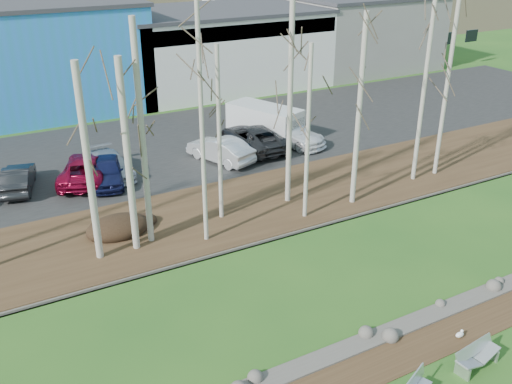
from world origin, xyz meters
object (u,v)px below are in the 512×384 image
car_3 (111,165)px  car_4 (107,171)px  car_6 (253,137)px  car_7 (291,133)px  seagull (460,334)px  car_2 (87,168)px  car_1 (18,178)px  car_5 (220,149)px  van_white (267,123)px  bench_damaged (476,356)px

car_3 → car_4: 1.11m
car_3 → car_4: bearing=-118.4°
car_6 → car_7: bearing=175.3°
seagull → car_2: bearing=96.2°
car_1 → car_5: size_ratio=0.90×
seagull → van_white: 21.74m
car_4 → car_6: size_ratio=0.76×
seagull → car_3: bearing=92.7°
bench_damaged → car_4: bearing=101.3°
car_4 → car_6: bearing=21.5°
car_7 → car_5: bearing=169.1°
car_4 → car_7: bearing=19.2°
seagull → car_4: size_ratio=0.09×
car_6 → car_4: bearing=6.0°
seagull → car_3: (-6.63, 20.14, 0.62)m
car_6 → van_white: (1.76, 1.28, 0.33)m
bench_damaged → car_4: (-6.46, 20.41, 0.48)m
car_7 → van_white: van_white is taller
car_5 → van_white: (4.55, 2.14, 0.37)m
car_3 → van_white: (11.07, 1.11, 0.49)m
bench_damaged → car_3: (-5.97, 21.40, 0.38)m
van_white → car_1: bearing=161.4°
bench_damaged → seagull: (0.65, 1.26, -0.24)m
bench_damaged → car_6: size_ratio=0.32×
bench_damaged → car_5: (0.55, 20.37, 0.49)m
car_2 → car_4: (0.92, -0.94, -0.00)m
car_7 → car_3: bearing=160.9°
van_white → car_7: bearing=-80.6°
car_1 → car_7: size_ratio=0.80×
car_2 → car_7: size_ratio=1.04×
seagull → bench_damaged: bearing=-133.0°
car_3 → van_white: 11.13m
car_1 → car_5: car_5 is taller
van_white → bench_damaged: bearing=-123.6°
car_5 → car_7: bearing=166.8°
bench_damaged → car_2: (-7.38, 21.36, 0.48)m
car_3 → car_5: bearing=-11.5°
car_2 → car_3: (1.40, 0.05, -0.10)m
seagull → car_2: size_ratio=0.08×
car_6 → van_white: van_white is taller
car_3 → car_7: bearing=-4.7°
car_2 → van_white: (12.47, 1.15, 0.38)m
car_7 → car_6: bearing=157.2°
van_white → car_3: bearing=164.8°
car_3 → car_7: (11.98, -0.45, 0.11)m
bench_damaged → van_white: size_ratio=0.33×
car_2 → car_4: 1.32m
car_2 → car_7: (13.38, -0.41, 0.00)m
car_4 → car_7: car_7 is taller
seagull → car_7: 20.41m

